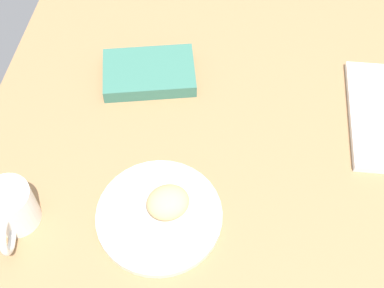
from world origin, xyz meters
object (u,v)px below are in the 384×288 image
object	(u,v)px
round_plate	(159,216)
scone_pastry	(168,202)
coffee_mug	(12,208)
book_stack	(149,73)

from	to	relation	value
round_plate	scone_pastry	distance (cm)	3.62
coffee_mug	scone_pastry	bearing A→B (deg)	-167.83
book_stack	coffee_mug	size ratio (longest dim) A/B	1.67
round_plate	coffee_mug	world-z (taller)	coffee_mug
scone_pastry	book_stack	xyz separation A→B (cm)	(9.52, -30.08, -2.24)
round_plate	coffee_mug	distance (cm)	24.97
scone_pastry	book_stack	distance (cm)	31.63
scone_pastry	round_plate	bearing A→B (deg)	42.90
coffee_mug	round_plate	bearing A→B (deg)	-170.13
scone_pastry	coffee_mug	world-z (taller)	coffee_mug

